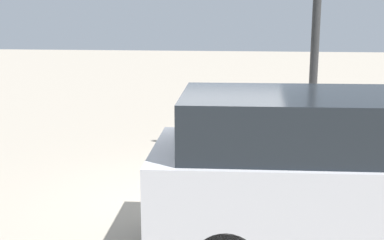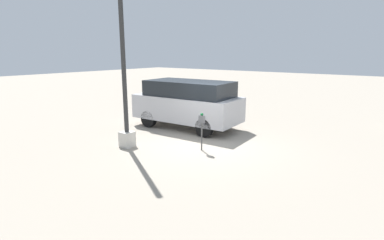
% 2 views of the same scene
% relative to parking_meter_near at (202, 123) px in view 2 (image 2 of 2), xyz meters
% --- Properties ---
extents(ground_plane, '(80.00, 80.00, 0.00)m').
position_rel_parking_meter_near_xyz_m(ground_plane, '(0.44, -0.64, -0.96)').
color(ground_plane, gray).
extents(parking_meter_near, '(0.21, 0.12, 1.31)m').
position_rel_parking_meter_near_xyz_m(parking_meter_near, '(0.00, 0.00, 0.00)').
color(parking_meter_near, '#4C4C4C').
rests_on(parking_meter_near, ground).
extents(lamp_post, '(0.44, 0.44, 6.32)m').
position_rel_parking_meter_near_xyz_m(lamp_post, '(2.35, 1.28, 1.10)').
color(lamp_post, beige).
rests_on(lamp_post, ground).
extents(parked_van, '(4.83, 2.31, 2.09)m').
position_rel_parking_meter_near_xyz_m(parked_van, '(2.35, -2.23, 0.18)').
color(parked_van, '#B2B2B7').
rests_on(parked_van, ground).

